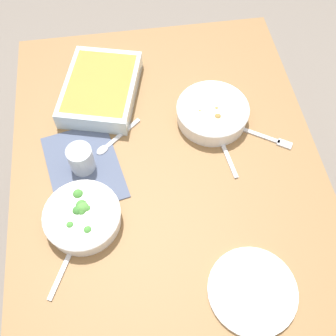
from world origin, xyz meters
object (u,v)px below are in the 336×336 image
at_px(stew_bowl, 212,112).
at_px(spoon_spare, 113,142).
at_px(spoon_by_stew, 223,146).
at_px(spoon_by_broccoli, 68,257).
at_px(fork_on_table, 268,138).
at_px(drink_cup, 81,160).
at_px(broccoli_bowl, 83,217).
at_px(baking_dish, 101,88).
at_px(side_plate, 252,291).

height_order(stew_bowl, spoon_spare, stew_bowl).
height_order(spoon_by_stew, spoon_by_broccoli, same).
distance_m(stew_bowl, fork_on_table, 0.19).
relative_size(drink_cup, fork_on_table, 0.54).
relative_size(broccoli_bowl, baking_dish, 0.59).
bearing_deg(stew_bowl, side_plate, -0.89).
bearing_deg(spoon_by_stew, fork_on_table, 93.81).
bearing_deg(fork_on_table, drink_cup, -87.99).
relative_size(broccoli_bowl, spoon_by_broccoli, 1.23).
bearing_deg(drink_cup, spoon_by_broccoli, -10.43).
xyz_separation_m(stew_bowl, drink_cup, (0.12, -0.40, 0.01)).
distance_m(baking_dish, side_plate, 0.76).
xyz_separation_m(broccoli_bowl, fork_on_table, (-0.19, 0.56, -0.03)).
distance_m(stew_bowl, baking_dish, 0.36).
bearing_deg(broccoli_bowl, spoon_by_broccoli, -25.04).
relative_size(side_plate, spoon_by_broccoli, 1.32).
xyz_separation_m(side_plate, spoon_by_broccoli, (-0.15, -0.44, -0.00)).
distance_m(stew_bowl, drink_cup, 0.42).
bearing_deg(drink_cup, fork_on_table, 92.01).
bearing_deg(spoon_by_broccoli, drink_cup, 169.57).
xyz_separation_m(baking_dish, fork_on_table, (0.25, 0.49, -0.03)).
relative_size(side_plate, spoon_spare, 1.50).
distance_m(stew_bowl, spoon_by_stew, 0.11).
bearing_deg(baking_dish, spoon_spare, 5.95).
height_order(stew_bowl, side_plate, stew_bowl).
height_order(drink_cup, spoon_by_stew, drink_cup).
bearing_deg(spoon_by_broccoli, broccoli_bowl, 154.96).
bearing_deg(side_plate, fork_on_table, 159.71).
bearing_deg(stew_bowl, spoon_by_broccoli, -49.52).
xyz_separation_m(broccoli_bowl, spoon_by_stew, (-0.18, 0.42, -0.03)).
relative_size(broccoli_bowl, side_plate, 0.93).
relative_size(stew_bowl, spoon_by_broccoli, 1.34).
bearing_deg(spoon_by_broccoli, fork_on_table, 115.29).
distance_m(broccoli_bowl, side_plate, 0.47).
relative_size(broccoli_bowl, spoon_by_stew, 1.16).
distance_m(stew_bowl, side_plate, 0.54).
bearing_deg(spoon_spare, baking_dish, -174.05).
bearing_deg(spoon_spare, broccoli_bowl, -21.06).
bearing_deg(drink_cup, baking_dish, 165.27).
bearing_deg(spoon_by_broccoli, spoon_spare, 157.81).
distance_m(broccoli_bowl, spoon_by_stew, 0.46).
bearing_deg(drink_cup, broccoli_bowl, -1.56).
bearing_deg(broccoli_bowl, fork_on_table, 108.80).
bearing_deg(baking_dish, fork_on_table, 63.13).
distance_m(stew_bowl, broccoli_bowl, 0.50).
xyz_separation_m(side_plate, spoon_spare, (-0.49, -0.30, -0.00)).
distance_m(baking_dish, spoon_spare, 0.19).
xyz_separation_m(broccoli_bowl, baking_dish, (-0.44, 0.07, 0.00)).
bearing_deg(fork_on_table, spoon_spare, -96.69).
bearing_deg(broccoli_bowl, spoon_by_stew, 113.35).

